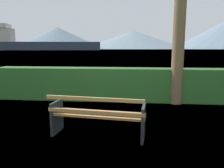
{
  "coord_description": "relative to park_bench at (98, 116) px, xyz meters",
  "views": [
    {
      "loc": [
        0.68,
        -4.13,
        1.76
      ],
      "look_at": [
        0.0,
        2.81,
        0.6
      ],
      "focal_mm": 34.64,
      "sensor_mm": 36.0,
      "label": 1
    }
  ],
  "objects": [
    {
      "name": "hedge_row",
      "position": [
        0.01,
        3.19,
        0.12
      ],
      "size": [
        8.11,
        0.73,
        1.1
      ],
      "primitive_type": "cube",
      "color": "#285B23",
      "rests_on": "ground_plane"
    },
    {
      "name": "park_bench",
      "position": [
        0.0,
        0.0,
        0.0
      ],
      "size": [
        1.93,
        0.78,
        0.87
      ],
      "color": "#A0703F",
      "rests_on": "ground_plane"
    },
    {
      "name": "water_surface",
      "position": [
        0.01,
        308.0,
        -0.43
      ],
      "size": [
        620.0,
        620.0,
        0.0
      ],
      "primitive_type": "plane",
      "color": "slate",
      "rests_on": "ground_plane"
    },
    {
      "name": "ground_plane",
      "position": [
        0.01,
        0.06,
        -0.43
      ],
      "size": [
        1400.0,
        1400.0,
        0.0
      ],
      "primitive_type": "plane",
      "color": "#567A38"
    },
    {
      "name": "cargo_ship_large",
      "position": [
        -98.01,
        201.11,
        6.47
      ],
      "size": [
        115.92,
        34.5,
        24.69
      ],
      "color": "#2D384C",
      "rests_on": "water_surface"
    },
    {
      "name": "fishing_boat_near",
      "position": [
        -41.19,
        222.63,
        0.25
      ],
      "size": [
        6.92,
        3.72,
        1.81
      ],
      "color": "silver",
      "rests_on": "water_surface"
    },
    {
      "name": "distant_hills",
      "position": [
        104.46,
        584.57,
        35.86
      ],
      "size": [
        753.83,
        325.75,
        88.85
      ],
      "color": "slate",
      "rests_on": "ground_plane"
    }
  ]
}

